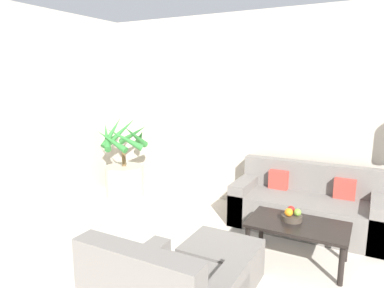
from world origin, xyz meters
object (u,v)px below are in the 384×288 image
(potted_palm, at_px, (124,171))
(coffee_table, at_px, (298,228))
(apple_green, at_px, (297,212))
(ottoman, at_px, (221,262))
(sofa_loveseat, at_px, (307,207))
(fruit_bowl, at_px, (292,218))
(orange_fruit, at_px, (289,212))
(apple_red, at_px, (291,210))

(potted_palm, height_order, coffee_table, potted_palm)
(apple_green, relative_size, ottoman, 0.12)
(sofa_loveseat, bearing_deg, apple_green, -87.28)
(potted_palm, distance_m, apple_green, 2.83)
(fruit_bowl, xyz_separation_m, orange_fruit, (-0.02, -0.04, 0.07))
(coffee_table, relative_size, apple_green, 12.89)
(sofa_loveseat, relative_size, ottoman, 2.71)
(potted_palm, xyz_separation_m, ottoman, (2.24, -1.39, -0.22))
(fruit_bowl, relative_size, apple_red, 2.69)
(apple_red, bearing_deg, orange_fruit, -91.67)
(apple_red, height_order, orange_fruit, orange_fruit)
(sofa_loveseat, relative_size, apple_green, 23.58)
(apple_green, bearing_deg, potted_palm, 166.17)
(coffee_table, bearing_deg, orange_fruit, 179.43)
(potted_palm, distance_m, sofa_loveseat, 2.72)
(coffee_table, xyz_separation_m, ottoman, (-0.53, -0.66, -0.17))
(apple_red, bearing_deg, potted_palm, 166.67)
(potted_palm, height_order, ottoman, potted_palm)
(orange_fruit, bearing_deg, apple_red, 88.33)
(potted_palm, distance_m, fruit_bowl, 2.78)
(sofa_loveseat, height_order, ottoman, sofa_loveseat)
(sofa_loveseat, xyz_separation_m, apple_red, (-0.03, -0.77, 0.23))
(potted_palm, relative_size, fruit_bowl, 6.01)
(orange_fruit, height_order, ottoman, orange_fruit)
(potted_palm, height_order, apple_green, potted_palm)
(potted_palm, relative_size, sofa_loveseat, 0.70)
(apple_green, distance_m, ottoman, 0.93)
(apple_red, distance_m, orange_fruit, 0.09)
(apple_green, bearing_deg, ottoman, -125.80)
(orange_fruit, bearing_deg, apple_green, 33.22)
(sofa_loveseat, xyz_separation_m, apple_green, (0.04, -0.81, 0.23))
(apple_green, bearing_deg, orange_fruit, -146.78)
(sofa_loveseat, height_order, orange_fruit, sofa_loveseat)
(apple_red, relative_size, orange_fruit, 0.92)
(ottoman, bearing_deg, coffee_table, 51.13)
(coffee_table, distance_m, ottoman, 0.87)
(fruit_bowl, height_order, ottoman, fruit_bowl)
(coffee_table, xyz_separation_m, apple_red, (-0.09, 0.09, 0.15))
(coffee_table, distance_m, apple_green, 0.16)
(potted_palm, xyz_separation_m, sofa_loveseat, (2.71, 0.14, -0.13))
(potted_palm, xyz_separation_m, orange_fruit, (2.68, -0.73, 0.10))
(apple_green, xyz_separation_m, orange_fruit, (-0.08, -0.05, 0.00))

